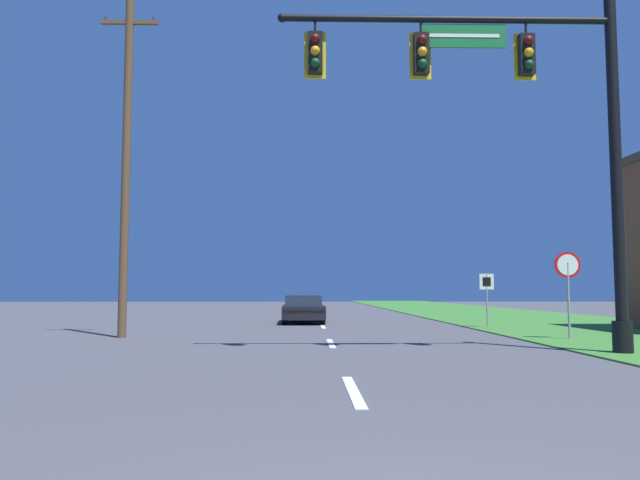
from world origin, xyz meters
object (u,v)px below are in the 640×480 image
at_px(signal_mast, 528,121).
at_px(route_sign_post, 487,288).
at_px(car_ahead, 303,309).
at_px(stop_sign, 568,275).
at_px(utility_pole_near, 126,157).

relative_size(signal_mast, route_sign_post, 4.19).
relative_size(car_ahead, stop_sign, 1.82).
distance_m(signal_mast, car_ahead, 15.66).
xyz_separation_m(signal_mast, route_sign_post, (1.85, 9.92, -3.76)).
bearing_deg(utility_pole_near, route_sign_post, 20.34).
xyz_separation_m(car_ahead, route_sign_post, (7.04, -4.09, 0.92)).
height_order(car_ahead, route_sign_post, route_sign_post).
bearing_deg(utility_pole_near, car_ahead, 57.95).
bearing_deg(utility_pole_near, stop_sign, -5.63).
distance_m(signal_mast, stop_sign, 5.82).
xyz_separation_m(signal_mast, stop_sign, (2.49, 3.99, -3.42)).
bearing_deg(stop_sign, route_sign_post, 96.18).
relative_size(route_sign_post, utility_pole_near, 0.19).
height_order(signal_mast, car_ahead, signal_mast).
relative_size(car_ahead, route_sign_post, 2.24).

